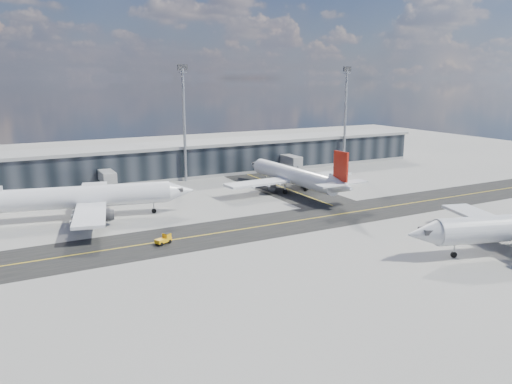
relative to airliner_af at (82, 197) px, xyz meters
The scene contains 8 objects.
ground 37.92m from the airliner_af, 39.92° to the right, with size 300.00×300.00×0.00m, color gray.
taxiway_lanes 35.71m from the airliner_af, 22.29° to the right, with size 180.00×63.00×0.03m.
terminal_concourse 42.23m from the airliner_af, 46.71° to the left, with size 152.00×19.80×8.80m.
floodlight_masts 39.20m from the airliner_af, 39.46° to the left, with size 102.50×0.70×28.90m.
airliner_af is the anchor object (origin of this frame).
airliner_redtail 46.52m from the airliner_af, ahead, with size 32.95×38.67×11.46m.
baggage_tug 23.38m from the airliner_af, 67.67° to the right, with size 2.86×2.17×1.62m.
service_van 60.39m from the airliner_af, 18.76° to the left, with size 2.72×5.90×1.64m, color white.
Camera 1 is at (-42.43, -70.51, 25.61)m, focal length 35.00 mm.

